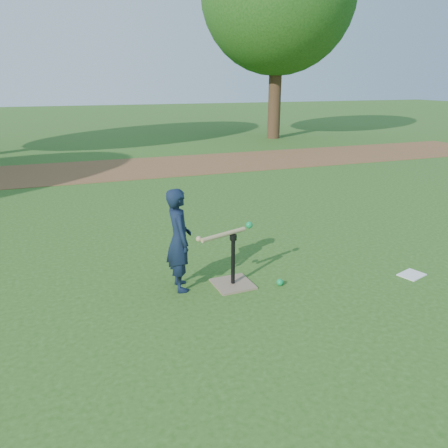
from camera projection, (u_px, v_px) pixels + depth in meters
name	position (u px, v px, depth m)	size (l,w,h in m)	color
ground	(227.00, 286.00, 5.03)	(80.00, 80.00, 0.00)	#285116
dirt_strip	(129.00, 168.00, 11.71)	(24.00, 3.00, 0.01)	brown
child	(179.00, 240.00, 4.81)	(0.42, 0.28, 1.16)	black
wiffle_ball_ground	(280.00, 282.00, 5.03)	(0.08, 0.08, 0.08)	#0C8D44
clipboard	(412.00, 275.00, 5.30)	(0.30, 0.23, 0.01)	white
batting_tee	(233.00, 276.00, 5.02)	(0.45, 0.45, 0.61)	#886F56
swing_action	(227.00, 233.00, 4.82)	(0.72, 0.27, 0.11)	tan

